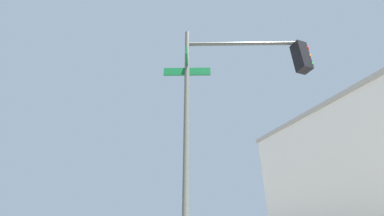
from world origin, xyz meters
The scene contains 1 object.
traffic_signal_near centered at (-6.10, -5.51, 4.27)m, with size 1.59×3.33×5.99m.
Camera 1 is at (-2.33, -8.05, 1.45)m, focal length 21.65 mm.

